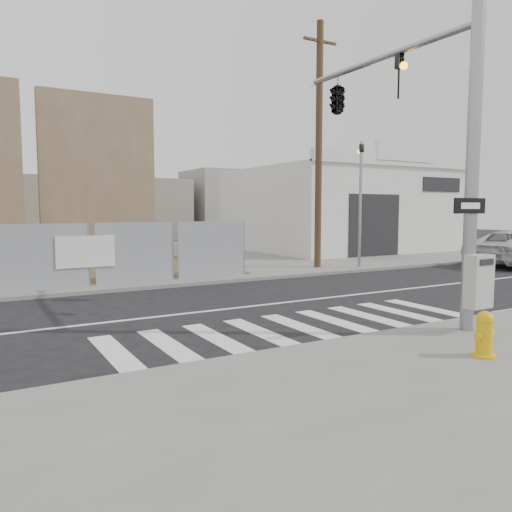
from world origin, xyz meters
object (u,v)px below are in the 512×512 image
fire_hydrant (484,334)px  auto_shop (342,209)px  signal_pole (375,117)px  traffic_cone_d (193,265)px

fire_hydrant → auto_shop: bearing=32.8°
signal_pole → fire_hydrant: size_ratio=9.15×
signal_pole → traffic_cone_d: signal_pole is taller
auto_shop → fire_hydrant: size_ratio=15.68×
signal_pole → auto_shop: (11.50, 15.01, -2.25)m
signal_pole → fire_hydrant: 6.09m
fire_hydrant → traffic_cone_d: (-0.30, 11.65, 0.01)m
fire_hydrant → traffic_cone_d: bearing=68.2°
auto_shop → traffic_cone_d: bearing=-150.4°
auto_shop → fire_hydrant: 23.13m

